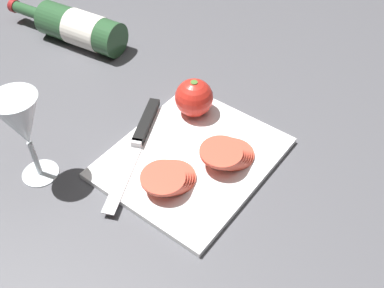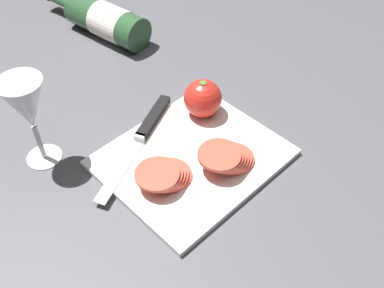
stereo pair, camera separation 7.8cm
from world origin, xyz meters
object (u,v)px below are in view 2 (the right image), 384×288
Objects in this scene: wine_bottle at (105,20)px; whole_tomato at (203,98)px; knife at (148,126)px; tomato_slice_stack_far at (226,157)px; wine_glass at (27,108)px; tomato_slice_stack_near at (164,175)px.

whole_tomato is at bearing 83.10° from wine_bottle.
knife is 0.17m from tomato_slice_stack_far.
tomato_slice_stack_far is (-0.04, 0.16, 0.01)m from knife.
whole_tomato reaches higher than tomato_slice_stack_far.
whole_tomato is 0.29× the size of knife.
wine_bottle is 0.51m from tomato_slice_stack_far.
tomato_slice_stack_near is at bearing 119.53° from wine_glass.
tomato_slice_stack_near is at bearing -25.27° from tomato_slice_stack_far.
knife is at bearing -118.41° from tomato_slice_stack_near.
wine_glass is at bearing -50.04° from knife.
whole_tomato is at bearing 156.10° from wine_glass.
wine_bottle is 0.37m from knife.
whole_tomato is 0.14m from tomato_slice_stack_far.
tomato_slice_stack_far is (0.07, 0.12, -0.02)m from whole_tomato.
wine_glass is 0.34m from tomato_slice_stack_far.
wine_bottle is at bearing -96.90° from whole_tomato.
tomato_slice_stack_near is 0.94× the size of tomato_slice_stack_far.
tomato_slice_stack_near is (0.21, 0.45, -0.01)m from wine_bottle.
wine_bottle is at bearing -115.59° from tomato_slice_stack_near.
wine_bottle is 3.21× the size of tomato_slice_stack_near.
whole_tomato is at bearing 134.54° from knife.
wine_glass reaches higher than tomato_slice_stack_far.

